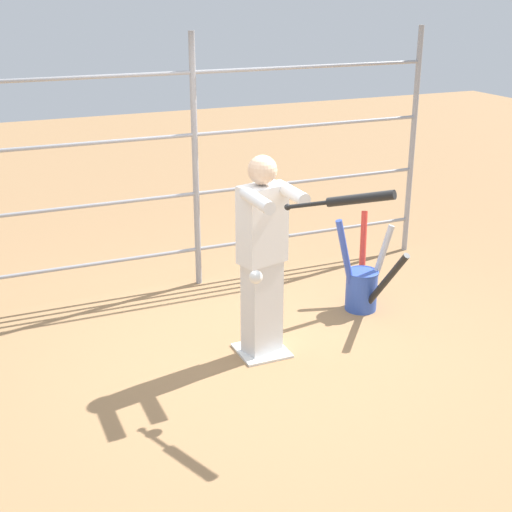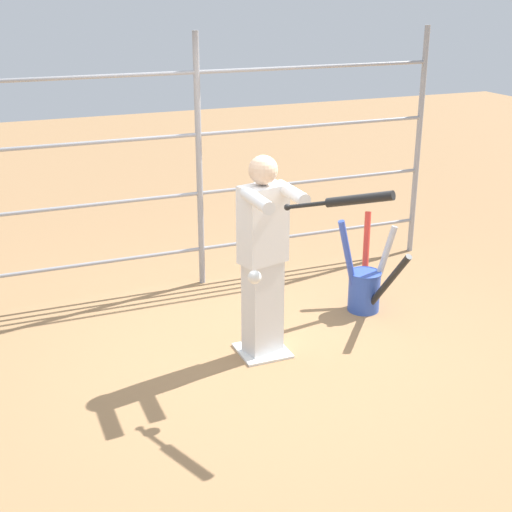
% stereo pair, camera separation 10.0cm
% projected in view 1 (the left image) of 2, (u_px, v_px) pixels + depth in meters
% --- Properties ---
extents(ground_plane, '(24.00, 24.00, 0.00)m').
position_uv_depth(ground_plane, '(262.00, 352.00, 5.93)').
color(ground_plane, '#9E754C').
extents(home_plate, '(0.40, 0.40, 0.02)m').
position_uv_depth(home_plate, '(262.00, 350.00, 5.93)').
color(home_plate, white).
rests_on(home_plate, ground).
extents(fence_backstop, '(5.07, 0.06, 2.48)m').
position_uv_depth(fence_backstop, '(195.00, 165.00, 6.86)').
color(fence_backstop, '#939399').
rests_on(fence_backstop, ground).
extents(batter, '(0.42, 0.64, 1.66)m').
position_uv_depth(batter, '(263.00, 251.00, 5.60)').
color(batter, silver).
rests_on(batter, ground).
extents(baseball_bat_swinging, '(0.51, 0.69, 0.26)m').
position_uv_depth(baseball_bat_swinging, '(351.00, 200.00, 4.78)').
color(baseball_bat_swinging, black).
extents(softball_in_flight, '(0.10, 0.10, 0.10)m').
position_uv_depth(softball_in_flight, '(256.00, 277.00, 4.96)').
color(softball_in_flight, white).
extents(bat_bucket, '(0.60, 0.96, 0.92)m').
position_uv_depth(bat_bucket, '(363.00, 284.00, 6.62)').
color(bat_bucket, '#3351B2').
rests_on(bat_bucket, ground).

